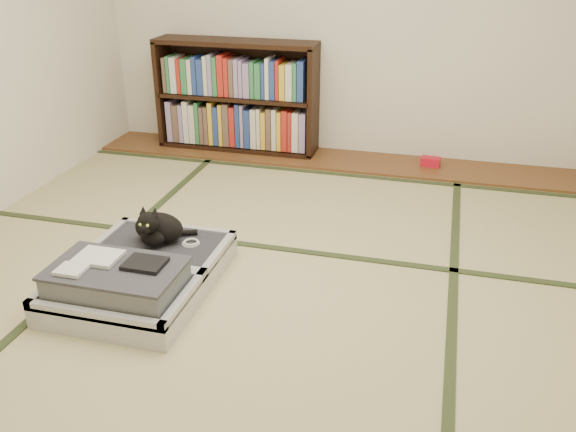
# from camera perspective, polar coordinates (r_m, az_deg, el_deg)

# --- Properties ---
(floor) EXTENTS (4.50, 4.50, 0.00)m
(floor) POSITION_cam_1_polar(r_m,az_deg,el_deg) (3.32, -2.40, -6.31)
(floor) COLOR tan
(floor) RESTS_ON ground
(wood_strip) EXTENTS (4.00, 0.50, 0.02)m
(wood_strip) POSITION_cam_1_polar(r_m,az_deg,el_deg) (5.08, 4.26, 5.29)
(wood_strip) COLOR brown
(wood_strip) RESTS_ON ground
(red_item) EXTENTS (0.16, 0.10, 0.07)m
(red_item) POSITION_cam_1_polar(r_m,az_deg,el_deg) (5.02, 13.19, 4.98)
(red_item) COLOR red
(red_item) RESTS_ON wood_strip
(tatami_borders) EXTENTS (4.00, 4.50, 0.01)m
(tatami_borders) POSITION_cam_1_polar(r_m,az_deg,el_deg) (3.73, -0.17, -2.42)
(tatami_borders) COLOR #2D381E
(tatami_borders) RESTS_ON ground
(bookcase) EXTENTS (1.35, 0.31, 0.92)m
(bookcase) POSITION_cam_1_polar(r_m,az_deg,el_deg) (5.22, -4.80, 10.91)
(bookcase) COLOR black
(bookcase) RESTS_ON wood_strip
(suitcase) EXTENTS (0.72, 0.97, 0.29)m
(suitcase) POSITION_cam_1_polar(r_m,az_deg,el_deg) (3.28, -13.89, -5.45)
(suitcase) COLOR silver
(suitcase) RESTS_ON floor
(cat) EXTENTS (0.32, 0.32, 0.26)m
(cat) POSITION_cam_1_polar(r_m,az_deg,el_deg) (3.45, -12.16, -1.11)
(cat) COLOR black
(cat) RESTS_ON suitcase
(cable_coil) EXTENTS (0.10, 0.10, 0.02)m
(cable_coil) POSITION_cam_1_polar(r_m,az_deg,el_deg) (3.45, -9.08, -2.49)
(cable_coil) COLOR white
(cable_coil) RESTS_ON suitcase
(hanger) EXTENTS (0.38, 0.23, 0.01)m
(hanger) POSITION_cam_1_polar(r_m,az_deg,el_deg) (3.61, -15.84, -4.41)
(hanger) COLOR black
(hanger) RESTS_ON floor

